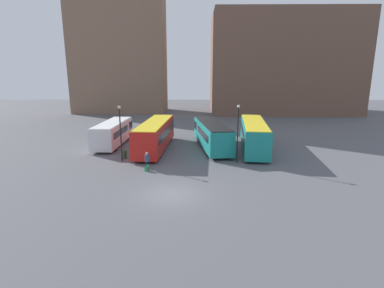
{
  "coord_description": "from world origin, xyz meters",
  "views": [
    {
      "loc": [
        1.76,
        -19.98,
        8.42
      ],
      "look_at": [
        1.34,
        8.78,
        1.65
      ],
      "focal_mm": 28.0,
      "sensor_mm": 36.0,
      "label": 1
    }
  ],
  "objects_px": {
    "traveler": "(147,159)",
    "trash_bin": "(124,154)",
    "bus_0": "(113,132)",
    "bus_2": "(212,134)",
    "lamp_post_1": "(238,129)",
    "bus_1": "(156,134)",
    "lamp_post_0": "(120,129)",
    "bus_3": "(254,134)",
    "suitcase": "(147,168)"
  },
  "relations": [
    {
      "from": "traveler",
      "to": "trash_bin",
      "type": "bearing_deg",
      "value": 64.33
    },
    {
      "from": "trash_bin",
      "to": "bus_0",
      "type": "bearing_deg",
      "value": 114.14
    },
    {
      "from": "bus_2",
      "to": "lamp_post_1",
      "type": "height_order",
      "value": "lamp_post_1"
    },
    {
      "from": "bus_0",
      "to": "trash_bin",
      "type": "relative_size",
      "value": 11.17
    },
    {
      "from": "bus_1",
      "to": "lamp_post_1",
      "type": "xyz_separation_m",
      "value": [
        8.57,
        -5.35,
        1.58
      ]
    },
    {
      "from": "bus_0",
      "to": "bus_2",
      "type": "distance_m",
      "value": 11.91
    },
    {
      "from": "lamp_post_0",
      "to": "bus_1",
      "type": "bearing_deg",
      "value": 61.58
    },
    {
      "from": "bus_0",
      "to": "lamp_post_1",
      "type": "relative_size",
      "value": 1.7
    },
    {
      "from": "bus_0",
      "to": "lamp_post_0",
      "type": "bearing_deg",
      "value": -157.28
    },
    {
      "from": "lamp_post_1",
      "to": "trash_bin",
      "type": "bearing_deg",
      "value": 173.26
    },
    {
      "from": "bus_3",
      "to": "lamp_post_0",
      "type": "height_order",
      "value": "lamp_post_0"
    },
    {
      "from": "bus_0",
      "to": "traveler",
      "type": "distance_m",
      "value": 11.11
    },
    {
      "from": "bus_2",
      "to": "lamp_post_1",
      "type": "relative_size",
      "value": 2.05
    },
    {
      "from": "bus_0",
      "to": "bus_1",
      "type": "xyz_separation_m",
      "value": [
        5.41,
        -2.0,
        0.21
      ]
    },
    {
      "from": "traveler",
      "to": "suitcase",
      "type": "distance_m",
      "value": 0.85
    },
    {
      "from": "bus_0",
      "to": "bus_2",
      "type": "height_order",
      "value": "bus_2"
    },
    {
      "from": "traveler",
      "to": "lamp_post_0",
      "type": "xyz_separation_m",
      "value": [
        -2.92,
        2.58,
        2.27
      ]
    },
    {
      "from": "bus_2",
      "to": "lamp_post_1",
      "type": "distance_m",
      "value": 6.63
    },
    {
      "from": "bus_1",
      "to": "suitcase",
      "type": "xyz_separation_m",
      "value": [
        0.26,
        -8.07,
        -1.45
      ]
    },
    {
      "from": "bus_1",
      "to": "traveler",
      "type": "height_order",
      "value": "bus_1"
    },
    {
      "from": "traveler",
      "to": "suitcase",
      "type": "bearing_deg",
      "value": -151.06
    },
    {
      "from": "trash_bin",
      "to": "lamp_post_1",
      "type": "bearing_deg",
      "value": -6.74
    },
    {
      "from": "bus_2",
      "to": "lamp_post_0",
      "type": "distance_m",
      "value": 10.86
    },
    {
      "from": "trash_bin",
      "to": "bus_2",
      "type": "bearing_deg",
      "value": 27.24
    },
    {
      "from": "suitcase",
      "to": "traveler",
      "type": "bearing_deg",
      "value": 28.94
    },
    {
      "from": "lamp_post_0",
      "to": "suitcase",
      "type": "bearing_deg",
      "value": -46.25
    },
    {
      "from": "bus_3",
      "to": "lamp_post_0",
      "type": "bearing_deg",
      "value": 116.53
    },
    {
      "from": "bus_3",
      "to": "trash_bin",
      "type": "relative_size",
      "value": 14.64
    },
    {
      "from": "bus_1",
      "to": "trash_bin",
      "type": "xyz_separation_m",
      "value": [
        -2.72,
        -4.01,
        -1.3
      ]
    },
    {
      "from": "bus_0",
      "to": "bus_3",
      "type": "bearing_deg",
      "value": -95.11
    },
    {
      "from": "bus_1",
      "to": "suitcase",
      "type": "relative_size",
      "value": 16.26
    },
    {
      "from": "suitcase",
      "to": "trash_bin",
      "type": "height_order",
      "value": "trash_bin"
    },
    {
      "from": "bus_2",
      "to": "suitcase",
      "type": "distance_m",
      "value": 10.8
    },
    {
      "from": "traveler",
      "to": "suitcase",
      "type": "height_order",
      "value": "traveler"
    },
    {
      "from": "bus_0",
      "to": "bus_3",
      "type": "height_order",
      "value": "bus_3"
    },
    {
      "from": "lamp_post_1",
      "to": "bus_1",
      "type": "bearing_deg",
      "value": 148.04
    },
    {
      "from": "bus_1",
      "to": "suitcase",
      "type": "height_order",
      "value": "bus_1"
    },
    {
      "from": "bus_2",
      "to": "trash_bin",
      "type": "height_order",
      "value": "bus_2"
    },
    {
      "from": "bus_0",
      "to": "lamp_post_1",
      "type": "xyz_separation_m",
      "value": [
        13.98,
        -7.35,
        1.79
      ]
    },
    {
      "from": "bus_2",
      "to": "traveler",
      "type": "bearing_deg",
      "value": 134.77
    },
    {
      "from": "lamp_post_1",
      "to": "suitcase",
      "type": "bearing_deg",
      "value": -161.84
    },
    {
      "from": "bus_3",
      "to": "trash_bin",
      "type": "bearing_deg",
      "value": 112.91
    },
    {
      "from": "bus_2",
      "to": "suitcase",
      "type": "xyz_separation_m",
      "value": [
        -6.16,
        -8.77,
        -1.34
      ]
    },
    {
      "from": "bus_2",
      "to": "traveler",
      "type": "xyz_separation_m",
      "value": [
        -6.2,
        -8.25,
        -0.66
      ]
    },
    {
      "from": "bus_1",
      "to": "trash_bin",
      "type": "relative_size",
      "value": 14.42
    },
    {
      "from": "trash_bin",
      "to": "bus_3",
      "type": "bearing_deg",
      "value": 16.47
    },
    {
      "from": "traveler",
      "to": "bus_0",
      "type": "bearing_deg",
      "value": 55.15
    },
    {
      "from": "traveler",
      "to": "lamp_post_0",
      "type": "relative_size",
      "value": 0.29
    },
    {
      "from": "bus_3",
      "to": "suitcase",
      "type": "relative_size",
      "value": 16.51
    },
    {
      "from": "bus_0",
      "to": "lamp_post_0",
      "type": "relative_size",
      "value": 1.75
    }
  ]
}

